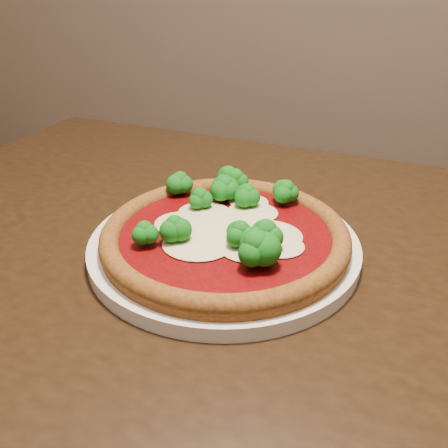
# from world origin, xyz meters

# --- Properties ---
(dining_table) EXTENTS (1.31, 1.02, 0.75)m
(dining_table) POSITION_xyz_m (0.14, 0.23, 0.66)
(dining_table) COLOR black
(dining_table) RESTS_ON floor
(plate) EXTENTS (0.33, 0.33, 0.02)m
(plate) POSITION_xyz_m (0.08, 0.27, 0.76)
(plate) COLOR silver
(plate) RESTS_ON dining_table
(pizza) EXTENTS (0.30, 0.30, 0.06)m
(pizza) POSITION_xyz_m (0.08, 0.27, 0.78)
(pizza) COLOR brown
(pizza) RESTS_ON plate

